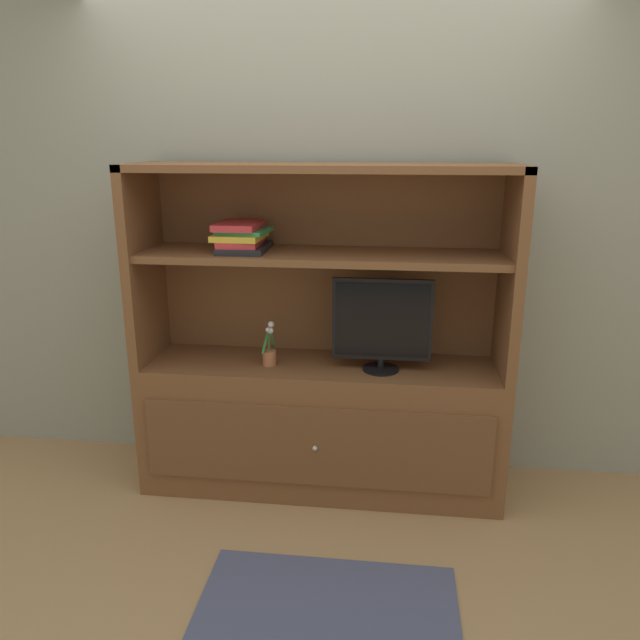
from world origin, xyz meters
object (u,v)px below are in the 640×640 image
object	(u,v)px
magazine_stack	(242,237)
tv_monitor	(382,323)
media_console	(321,393)
potted_plant	(269,352)

from	to	relation	value
magazine_stack	tv_monitor	bearing A→B (deg)	-4.85
tv_monitor	magazine_stack	distance (m)	0.82
media_console	potted_plant	distance (m)	0.36
potted_plant	magazine_stack	world-z (taller)	magazine_stack
media_console	potted_plant	xyz separation A→B (m)	(-0.26, -0.06, 0.24)
potted_plant	magazine_stack	bearing A→B (deg)	158.79
tv_monitor	potted_plant	size ratio (longest dim) A/B	2.11
tv_monitor	magazine_stack	xyz separation A→B (m)	(-0.71, 0.06, 0.40)
media_console	magazine_stack	size ratio (longest dim) A/B	5.50
potted_plant	tv_monitor	bearing A→B (deg)	-0.66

